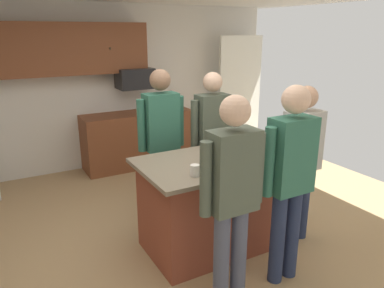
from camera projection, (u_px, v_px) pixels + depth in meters
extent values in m
plane|color=tan|center=(171.00, 243.00, 3.95)|extent=(7.04, 7.04, 0.00)
cube|color=silver|center=(93.00, 88.00, 5.91)|extent=(6.40, 0.10, 2.60)
cube|color=white|center=(240.00, 92.00, 6.84)|extent=(0.90, 0.06, 2.00)
cube|color=brown|center=(66.00, 49.00, 5.37)|extent=(2.40, 0.35, 0.75)
sphere|color=#4C3823|center=(110.00, 49.00, 5.49)|extent=(0.04, 0.04, 0.04)
cube|color=brown|center=(138.00, 139.00, 6.17)|extent=(1.80, 0.60, 0.90)
sphere|color=#4C3823|center=(170.00, 140.00, 6.11)|extent=(0.04, 0.04, 0.04)
cube|color=black|center=(135.00, 78.00, 5.89)|extent=(0.56, 0.40, 0.32)
cube|color=brown|center=(206.00, 207.00, 3.76)|extent=(1.19, 0.80, 0.92)
cube|color=gray|center=(207.00, 163.00, 3.62)|extent=(1.33, 0.94, 0.04)
cylinder|color=#4C5166|center=(221.00, 260.00, 2.95)|extent=(0.13, 0.13, 0.85)
cylinder|color=#4C5166|center=(239.00, 254.00, 3.03)|extent=(0.13, 0.13, 0.85)
cube|color=#4C5647|center=(233.00, 171.00, 2.77)|extent=(0.38, 0.22, 0.64)
sphere|color=beige|center=(235.00, 111.00, 2.63)|extent=(0.23, 0.23, 0.23)
cylinder|color=#4C5647|center=(206.00, 180.00, 2.66)|extent=(0.09, 0.09, 0.57)
cylinder|color=#4C5647|center=(258.00, 168.00, 2.89)|extent=(0.09, 0.09, 0.57)
cylinder|color=#232D4C|center=(291.00, 206.00, 3.89)|extent=(0.13, 0.13, 0.81)
cylinder|color=#232D4C|center=(303.00, 203.00, 3.97)|extent=(0.13, 0.13, 0.81)
cube|color=#B7B7B2|center=(303.00, 141.00, 3.72)|extent=(0.38, 0.22, 0.61)
sphere|color=tan|center=(307.00, 97.00, 3.59)|extent=(0.22, 0.22, 0.22)
cylinder|color=#B7B7B2|center=(285.00, 146.00, 3.62)|extent=(0.09, 0.09, 0.55)
cylinder|color=#B7B7B2|center=(320.00, 139.00, 3.84)|extent=(0.09, 0.09, 0.55)
cylinder|color=#232D4C|center=(205.00, 179.00, 4.56)|extent=(0.13, 0.13, 0.84)
cylinder|color=#232D4C|center=(217.00, 177.00, 4.64)|extent=(0.13, 0.13, 0.84)
cube|color=#4C5647|center=(212.00, 121.00, 4.39)|extent=(0.38, 0.22, 0.63)
sphere|color=beige|center=(213.00, 82.00, 4.25)|extent=(0.23, 0.23, 0.23)
cylinder|color=#4C5647|center=(195.00, 125.00, 4.28)|extent=(0.09, 0.09, 0.57)
cylinder|color=#4C5647|center=(229.00, 120.00, 4.50)|extent=(0.09, 0.09, 0.57)
cylinder|color=#4C5166|center=(156.00, 185.00, 4.36)|extent=(0.13, 0.13, 0.87)
cylinder|color=#4C5166|center=(169.00, 182.00, 4.44)|extent=(0.13, 0.13, 0.87)
cube|color=#2D6651|center=(161.00, 122.00, 4.18)|extent=(0.38, 0.22, 0.65)
sphere|color=#8C664C|center=(160.00, 80.00, 4.04)|extent=(0.23, 0.23, 0.23)
cylinder|color=#2D6651|center=(141.00, 126.00, 4.07)|extent=(0.09, 0.09, 0.58)
cylinder|color=#2D6651|center=(180.00, 121.00, 4.29)|extent=(0.09, 0.09, 0.58)
cylinder|color=#232D4C|center=(277.00, 238.00, 3.25)|extent=(0.13, 0.13, 0.86)
cylinder|color=#232D4C|center=(292.00, 233.00, 3.32)|extent=(0.13, 0.13, 0.86)
cube|color=#2D6651|center=(291.00, 155.00, 3.06)|extent=(0.38, 0.22, 0.65)
sphere|color=beige|center=(296.00, 99.00, 2.93)|extent=(0.23, 0.23, 0.23)
cylinder|color=#2D6651|center=(269.00, 162.00, 2.96)|extent=(0.09, 0.09, 0.58)
cylinder|color=#2D6651|center=(312.00, 153.00, 3.18)|extent=(0.09, 0.09, 0.58)
cylinder|color=white|center=(195.00, 170.00, 3.23)|extent=(0.08, 0.08, 0.10)
torus|color=white|center=(201.00, 169.00, 3.26)|extent=(0.06, 0.01, 0.06)
cylinder|color=black|center=(225.00, 151.00, 3.66)|extent=(0.06, 0.06, 0.15)
cylinder|color=black|center=(237.00, 152.00, 3.62)|extent=(0.07, 0.07, 0.16)
cylinder|color=black|center=(234.00, 161.00, 3.42)|extent=(0.07, 0.07, 0.13)
cylinder|color=black|center=(250.00, 150.00, 3.72)|extent=(0.06, 0.06, 0.14)
cylinder|color=black|center=(216.00, 165.00, 3.31)|extent=(0.07, 0.07, 0.13)
cylinder|color=white|center=(220.00, 161.00, 3.49)|extent=(0.09, 0.09, 0.09)
torus|color=white|center=(225.00, 159.00, 3.51)|extent=(0.06, 0.01, 0.06)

